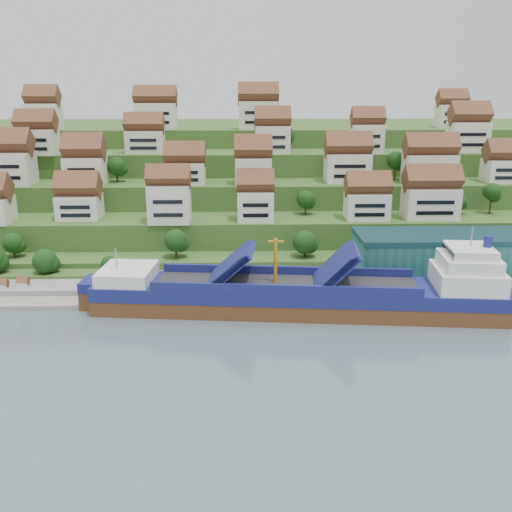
{
  "coord_description": "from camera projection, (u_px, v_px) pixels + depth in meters",
  "views": [
    {
      "loc": [
        -4.98,
        -110.15,
        45.2
      ],
      "look_at": [
        -1.75,
        14.0,
        8.0
      ],
      "focal_mm": 40.0,
      "sensor_mm": 36.0,
      "label": 1
    }
  ],
  "objects": [
    {
      "name": "cargo_ship",
      "position": [
        307.0,
        296.0,
        117.98
      ],
      "size": [
        84.49,
        21.12,
        18.62
      ],
      "rotation": [
        0.0,
        0.0,
        -0.1
      ],
      "color": "#5A341B",
      "rests_on": "ground"
    },
    {
      "name": "hillside",
      "position": [
        254.0,
        181.0,
        214.68
      ],
      "size": [
        260.0,
        128.0,
        31.0
      ],
      "color": "#2D4C1E",
      "rests_on": "ground"
    },
    {
      "name": "ground",
      "position": [
        266.0,
        312.0,
        118.58
      ],
      "size": [
        300.0,
        300.0,
        0.0
      ],
      "primitive_type": "plane",
      "color": "slate",
      "rests_on": "ground"
    },
    {
      "name": "hillside_village",
      "position": [
        242.0,
        159.0,
        168.86
      ],
      "size": [
        154.58,
        64.78,
        29.2
      ],
      "color": "silver",
      "rests_on": "ground"
    },
    {
      "name": "flagpole",
      "position": [
        346.0,
        265.0,
        126.63
      ],
      "size": [
        1.28,
        0.16,
        8.0
      ],
      "color": "gray",
      "rests_on": "quay"
    },
    {
      "name": "hillside_trees",
      "position": [
        211.0,
        198.0,
        154.78
      ],
      "size": [
        132.72,
        62.14,
        31.29
      ],
      "color": "#1B4216",
      "rests_on": "ground"
    },
    {
      "name": "quay",
      "position": [
        349.0,
        282.0,
        133.12
      ],
      "size": [
        180.0,
        14.0,
        2.2
      ],
      "primitive_type": "cube",
      "color": "gray",
      "rests_on": "ground"
    },
    {
      "name": "warehouse",
      "position": [
        484.0,
        254.0,
        134.09
      ],
      "size": [
        60.0,
        15.0,
        10.0
      ],
      "primitive_type": "cube",
      "color": "#266861",
      "rests_on": "quay"
    },
    {
      "name": "pebble_beach",
      "position": [
        7.0,
        292.0,
        128.48
      ],
      "size": [
        45.0,
        20.0,
        1.0
      ],
      "primitive_type": "cube",
      "color": "gray",
      "rests_on": "ground"
    }
  ]
}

